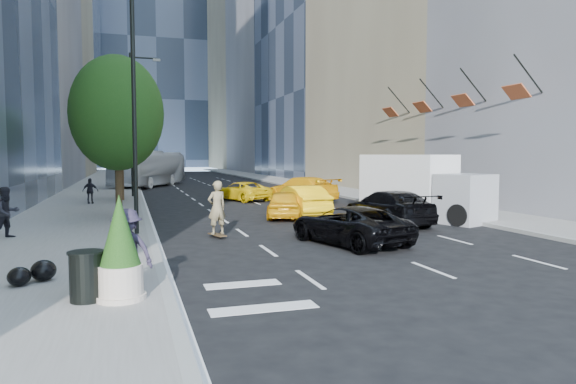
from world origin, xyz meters
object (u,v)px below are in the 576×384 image
object	(u,v)px
black_sedan_mercedes	(389,207)
trash_can	(86,277)
box_truck	(422,186)
planter_shrub	(120,250)
city_bus	(150,169)
black_sedan_lincoln	(349,225)
skateboarder	(217,211)

from	to	relation	value
black_sedan_mercedes	trash_can	distance (m)	15.03
box_truck	planter_shrub	world-z (taller)	box_truck
city_bus	black_sedan_lincoln	bearing A→B (deg)	-57.19
black_sedan_mercedes	box_truck	world-z (taller)	box_truck
box_truck	trash_can	xyz separation A→B (m)	(-14.44, -10.91, -0.94)
black_sedan_lincoln	trash_can	distance (m)	9.66
black_sedan_mercedes	box_truck	xyz separation A→B (m)	(2.64, 1.59, 0.81)
black_sedan_mercedes	box_truck	size ratio (longest dim) A/B	0.77
city_bus	trash_can	size ratio (longest dim) A/B	12.80
skateboarder	black_sedan_lincoln	size ratio (longest dim) A/B	0.42
box_truck	trash_can	bearing A→B (deg)	-162.88
black_sedan_lincoln	planter_shrub	distance (m)	9.18
skateboarder	black_sedan_lincoln	xyz separation A→B (m)	(4.15, -2.64, -0.33)
trash_can	planter_shrub	xyz separation A→B (m)	(0.66, -0.08, 0.54)
black_sedan_lincoln	planter_shrub	size ratio (longest dim) A/B	2.23
box_truck	planter_shrub	distance (m)	17.62
black_sedan_lincoln	planter_shrub	bearing A→B (deg)	19.89
black_sedan_mercedes	box_truck	bearing A→B (deg)	-151.59
trash_can	box_truck	bearing A→B (deg)	37.07
city_bus	planter_shrub	size ratio (longest dim) A/B	5.79
black_sedan_lincoln	city_bus	distance (m)	35.61
skateboarder	planter_shrub	distance (m)	8.65
box_truck	city_bus	bearing A→B (deg)	91.53
planter_shrub	skateboarder	bearing A→B (deg)	67.66
black_sedan_lincoln	black_sedan_mercedes	bearing A→B (deg)	-148.37
black_sedan_lincoln	trash_can	world-z (taller)	black_sedan_lincoln
black_sedan_lincoln	box_truck	xyz separation A→B (m)	(6.34, 5.63, 0.91)
city_bus	planter_shrub	world-z (taller)	city_bus
city_bus	trash_can	distance (m)	40.59
skateboarder	trash_can	xyz separation A→B (m)	(-3.95, -7.92, -0.36)
city_bus	black_sedan_mercedes	bearing A→B (deg)	-49.65
black_sedan_mercedes	skateboarder	bearing A→B (deg)	7.43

